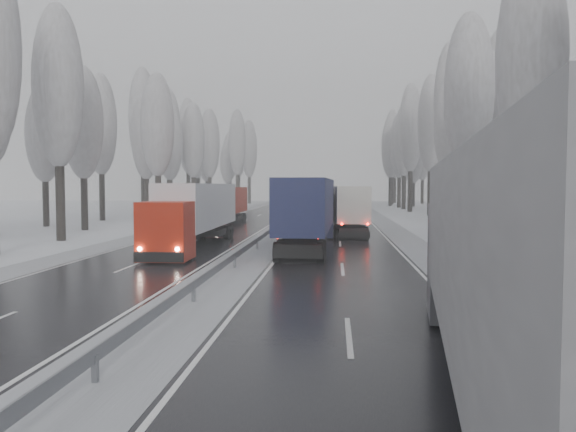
# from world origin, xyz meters

# --- Properties ---
(ground) EXTENTS (260.00, 260.00, 0.00)m
(ground) POSITION_xyz_m (0.00, 0.00, 0.00)
(ground) COLOR silver
(ground) RESTS_ON ground
(carriageway_right) EXTENTS (7.50, 200.00, 0.03)m
(carriageway_right) POSITION_xyz_m (5.25, 30.00, 0.01)
(carriageway_right) COLOR black
(carriageway_right) RESTS_ON ground
(carriageway_left) EXTENTS (7.50, 200.00, 0.03)m
(carriageway_left) POSITION_xyz_m (-5.25, 30.00, 0.01)
(carriageway_left) COLOR black
(carriageway_left) RESTS_ON ground
(median_slush) EXTENTS (3.00, 200.00, 0.04)m
(median_slush) POSITION_xyz_m (0.00, 30.00, 0.02)
(median_slush) COLOR #A9ABB1
(median_slush) RESTS_ON ground
(shoulder_right) EXTENTS (2.40, 200.00, 0.04)m
(shoulder_right) POSITION_xyz_m (10.20, 30.00, 0.02)
(shoulder_right) COLOR #A9ABB1
(shoulder_right) RESTS_ON ground
(shoulder_left) EXTENTS (2.40, 200.00, 0.04)m
(shoulder_left) POSITION_xyz_m (-10.20, 30.00, 0.02)
(shoulder_left) COLOR #A9ABB1
(shoulder_left) RESTS_ON ground
(median_guardrail) EXTENTS (0.12, 200.00, 0.76)m
(median_guardrail) POSITION_xyz_m (0.00, 29.99, 0.60)
(median_guardrail) COLOR slate
(median_guardrail) RESTS_ON ground
(tree_16) EXTENTS (3.60, 3.60, 16.53)m
(tree_16) POSITION_xyz_m (15.04, 15.67, 10.67)
(tree_16) COLOR black
(tree_16) RESTS_ON ground
(tree_18) EXTENTS (3.60, 3.60, 16.58)m
(tree_18) POSITION_xyz_m (14.51, 27.03, 10.70)
(tree_18) COLOR black
(tree_18) RESTS_ON ground
(tree_19) EXTENTS (3.60, 3.60, 14.57)m
(tree_19) POSITION_xyz_m (20.02, 31.03, 9.42)
(tree_19) COLOR black
(tree_19) RESTS_ON ground
(tree_20) EXTENTS (3.60, 3.60, 15.71)m
(tree_20) POSITION_xyz_m (17.90, 35.17, 10.14)
(tree_20) COLOR black
(tree_20) RESTS_ON ground
(tree_21) EXTENTS (3.60, 3.60, 18.62)m
(tree_21) POSITION_xyz_m (20.12, 39.17, 12.00)
(tree_21) COLOR black
(tree_21) RESTS_ON ground
(tree_22) EXTENTS (3.60, 3.60, 15.86)m
(tree_22) POSITION_xyz_m (17.02, 45.60, 10.24)
(tree_22) COLOR black
(tree_22) RESTS_ON ground
(tree_23) EXTENTS (3.60, 3.60, 13.55)m
(tree_23) POSITION_xyz_m (23.31, 49.60, 8.77)
(tree_23) COLOR black
(tree_23) RESTS_ON ground
(tree_24) EXTENTS (3.60, 3.60, 20.49)m
(tree_24) POSITION_xyz_m (17.90, 51.02, 13.19)
(tree_24) COLOR black
(tree_24) RESTS_ON ground
(tree_25) EXTENTS (3.60, 3.60, 19.44)m
(tree_25) POSITION_xyz_m (24.81, 55.02, 12.52)
(tree_25) COLOR black
(tree_25) RESTS_ON ground
(tree_26) EXTENTS (3.60, 3.60, 18.78)m
(tree_26) POSITION_xyz_m (17.56, 61.27, 12.10)
(tree_26) COLOR black
(tree_26) RESTS_ON ground
(tree_27) EXTENTS (3.60, 3.60, 17.62)m
(tree_27) POSITION_xyz_m (24.72, 65.27, 11.36)
(tree_27) COLOR black
(tree_27) RESTS_ON ground
(tree_28) EXTENTS (3.60, 3.60, 19.62)m
(tree_28) POSITION_xyz_m (16.34, 71.95, 12.64)
(tree_28) COLOR black
(tree_28) RESTS_ON ground
(tree_29) EXTENTS (3.60, 3.60, 18.11)m
(tree_29) POSITION_xyz_m (23.71, 75.95, 11.67)
(tree_29) COLOR black
(tree_29) RESTS_ON ground
(tree_30) EXTENTS (3.60, 3.60, 17.86)m
(tree_30) POSITION_xyz_m (16.56, 81.70, 11.52)
(tree_30) COLOR black
(tree_30) RESTS_ON ground
(tree_31) EXTENTS (3.60, 3.60, 18.58)m
(tree_31) POSITION_xyz_m (22.48, 85.70, 11.97)
(tree_31) COLOR black
(tree_31) RESTS_ON ground
(tree_32) EXTENTS (3.60, 3.60, 17.33)m
(tree_32) POSITION_xyz_m (16.63, 89.21, 11.18)
(tree_32) COLOR black
(tree_32) RESTS_ON ground
(tree_33) EXTENTS (3.60, 3.60, 14.33)m
(tree_33) POSITION_xyz_m (19.77, 93.21, 9.26)
(tree_33) COLOR black
(tree_33) RESTS_ON ground
(tree_34) EXTENTS (3.60, 3.60, 17.63)m
(tree_34) POSITION_xyz_m (15.73, 96.32, 11.37)
(tree_34) COLOR black
(tree_34) RESTS_ON ground
(tree_35) EXTENTS (3.60, 3.60, 18.25)m
(tree_35) POSITION_xyz_m (24.94, 100.32, 11.77)
(tree_35) COLOR black
(tree_35) RESTS_ON ground
(tree_36) EXTENTS (3.60, 3.60, 20.23)m
(tree_36) POSITION_xyz_m (17.04, 106.16, 13.02)
(tree_36) COLOR black
(tree_36) RESTS_ON ground
(tree_37) EXTENTS (3.60, 3.60, 16.37)m
(tree_37) POSITION_xyz_m (24.02, 110.16, 10.56)
(tree_37) COLOR black
(tree_37) RESTS_ON ground
(tree_38) EXTENTS (3.60, 3.60, 17.97)m
(tree_38) POSITION_xyz_m (18.73, 116.73, 11.59)
(tree_38) COLOR black
(tree_38) RESTS_ON ground
(tree_39) EXTENTS (3.60, 3.60, 16.19)m
(tree_39) POSITION_xyz_m (21.55, 120.73, 10.45)
(tree_39) COLOR black
(tree_39) RESTS_ON ground
(tree_58) EXTENTS (3.60, 3.60, 17.21)m
(tree_58) POSITION_xyz_m (-15.13, 24.57, 11.10)
(tree_58) COLOR black
(tree_58) RESTS_ON ground
(tree_60) EXTENTS (3.60, 3.60, 14.84)m
(tree_60) POSITION_xyz_m (-17.75, 34.20, 9.59)
(tree_60) COLOR black
(tree_60) RESTS_ON ground
(tree_61) EXTENTS (3.60, 3.60, 13.95)m
(tree_61) POSITION_xyz_m (-23.52, 38.20, 9.02)
(tree_61) COLOR black
(tree_61) RESTS_ON ground
(tree_62) EXTENTS (3.60, 3.60, 16.04)m
(tree_62) POSITION_xyz_m (-13.94, 43.73, 10.36)
(tree_62) COLOR black
(tree_62) RESTS_ON ground
(tree_63) EXTENTS (3.60, 3.60, 16.88)m
(tree_63) POSITION_xyz_m (-21.85, 47.73, 10.89)
(tree_63) COLOR black
(tree_63) RESTS_ON ground
(tree_64) EXTENTS (3.60, 3.60, 15.42)m
(tree_64) POSITION_xyz_m (-18.26, 52.71, 9.96)
(tree_64) COLOR black
(tree_64) RESTS_ON ground
(tree_65) EXTENTS (3.60, 3.60, 19.48)m
(tree_65) POSITION_xyz_m (-20.05, 56.71, 12.55)
(tree_65) COLOR black
(tree_65) RESTS_ON ground
(tree_66) EXTENTS (3.60, 3.60, 15.23)m
(tree_66) POSITION_xyz_m (-18.16, 62.35, 9.84)
(tree_66) COLOR black
(tree_66) RESTS_ON ground
(tree_67) EXTENTS (3.60, 3.60, 17.09)m
(tree_67) POSITION_xyz_m (-19.54, 66.35, 11.03)
(tree_67) COLOR black
(tree_67) RESTS_ON ground
(tree_68) EXTENTS (3.60, 3.60, 16.65)m
(tree_68) POSITION_xyz_m (-16.58, 69.11, 10.75)
(tree_68) COLOR black
(tree_68) RESTS_ON ground
(tree_69) EXTENTS (3.60, 3.60, 19.35)m
(tree_69) POSITION_xyz_m (-21.42, 73.11, 12.46)
(tree_69) COLOR black
(tree_69) RESTS_ON ground
(tree_70) EXTENTS (3.60, 3.60, 17.09)m
(tree_70) POSITION_xyz_m (-16.33, 79.19, 11.03)
(tree_70) COLOR black
(tree_70) RESTS_ON ground
(tree_71) EXTENTS (3.60, 3.60, 19.61)m
(tree_71) POSITION_xyz_m (-21.09, 83.19, 12.63)
(tree_71) COLOR black
(tree_71) RESTS_ON ground
(tree_72) EXTENTS (3.60, 3.60, 15.11)m
(tree_72) POSITION_xyz_m (-18.93, 88.54, 9.76)
(tree_72) COLOR black
(tree_72) RESTS_ON ground
(tree_73) EXTENTS (3.60, 3.60, 17.22)m
(tree_73) POSITION_xyz_m (-21.82, 92.54, 11.11)
(tree_73) COLOR black
(tree_73) RESTS_ON ground
(tree_74) EXTENTS (3.60, 3.60, 19.68)m
(tree_74) POSITION_xyz_m (-15.07, 99.33, 12.67)
(tree_74) COLOR black
(tree_74) RESTS_ON ground
(tree_75) EXTENTS (3.60, 3.60, 18.60)m
(tree_75) POSITION_xyz_m (-24.20, 103.33, 11.99)
(tree_75) COLOR black
(tree_75) RESTS_ON ground
(tree_76) EXTENTS (3.60, 3.60, 18.55)m
(tree_76) POSITION_xyz_m (-14.05, 108.72, 11.95)
(tree_76) COLOR black
(tree_76) RESTS_ON ground
(tree_77) EXTENTS (3.60, 3.60, 14.32)m
(tree_77) POSITION_xyz_m (-19.66, 112.72, 9.26)
(tree_77) COLOR black
(tree_77) RESTS_ON ground
(tree_78) EXTENTS (3.60, 3.60, 19.55)m
(tree_78) POSITION_xyz_m (-17.56, 115.31, 12.59)
(tree_78) COLOR black
(tree_78) RESTS_ON ground
(tree_79) EXTENTS (3.60, 3.60, 17.07)m
(tree_79) POSITION_xyz_m (-20.33, 119.31, 11.01)
(tree_79) COLOR black
(tree_79) RESTS_ON ground
(truck_grey_tarp) EXTENTS (5.00, 17.77, 4.52)m
(truck_grey_tarp) POSITION_xyz_m (8.19, -4.67, 2.64)
(truck_grey_tarp) COLOR #4A4A4F
(truck_grey_tarp) RESTS_ON ground
(truck_blue_box) EXTENTS (3.24, 17.40, 4.44)m
(truck_blue_box) POSITION_xyz_m (3.24, 20.95, 2.59)
(truck_blue_box) COLOR #1A2143
(truck_blue_box) RESTS_ON ground
(truck_cream_box) EXTENTS (4.00, 15.65, 3.98)m
(truck_cream_box) POSITION_xyz_m (5.51, 32.85, 2.32)
(truck_cream_box) COLOR #9B9689
(truck_cream_box) RESTS_ON ground
(box_truck_distant) EXTENTS (3.09, 7.91, 2.88)m
(box_truck_distant) POSITION_xyz_m (2.83, 77.13, 1.47)
(box_truck_distant) COLOR silver
(box_truck_distant) RESTS_ON ground
(truck_red_white) EXTENTS (2.77, 16.28, 4.16)m
(truck_red_white) POSITION_xyz_m (-4.04, 20.51, 2.43)
(truck_red_white) COLOR #A61A09
(truck_red_white) RESTS_ON ground
(truck_red_red) EXTENTS (2.43, 15.07, 3.86)m
(truck_red_red) POSITION_xyz_m (-6.15, 40.55, 2.25)
(truck_red_red) COLOR #AE091F
(truck_red_red) RESTS_ON ground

